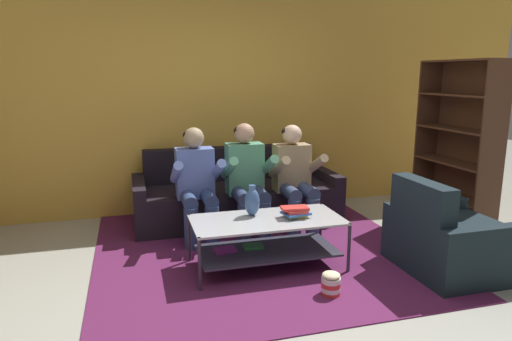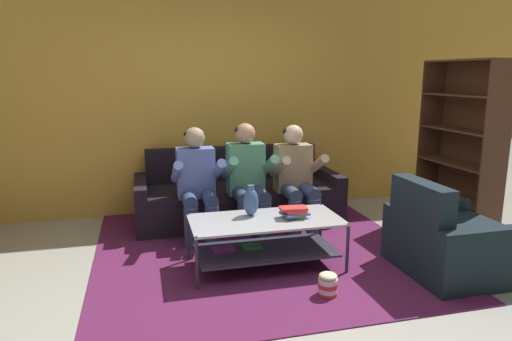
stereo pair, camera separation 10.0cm
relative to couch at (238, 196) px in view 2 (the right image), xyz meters
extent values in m
plane|color=#A9A99D|center=(-0.12, -1.93, -0.27)|extent=(16.80, 16.80, 0.00)
cube|color=gold|center=(-0.12, 0.53, 1.18)|extent=(8.40, 0.12, 2.90)
cube|color=black|center=(0.00, -0.05, -0.07)|extent=(2.04, 0.88, 0.41)
cube|color=black|center=(0.00, 0.30, 0.34)|extent=(2.04, 0.18, 0.39)
cube|color=black|center=(-1.09, -0.05, -0.01)|extent=(0.13, 0.88, 0.53)
cube|color=black|center=(1.09, -0.05, -0.01)|extent=(0.13, 0.88, 0.53)
cylinder|color=navy|center=(-0.63, -0.80, -0.07)|extent=(0.14, 0.14, 0.41)
cylinder|color=navy|center=(-0.43, -0.80, -0.07)|extent=(0.14, 0.14, 0.41)
cylinder|color=navy|center=(-0.63, -0.62, 0.18)|extent=(0.14, 0.42, 0.14)
cylinder|color=navy|center=(-0.43, -0.62, 0.18)|extent=(0.14, 0.42, 0.14)
cube|color=#5C6FB5|center=(-0.53, -0.41, 0.40)|extent=(0.38, 0.22, 0.51)
cylinder|color=#5C6FB5|center=(-0.73, -0.59, 0.45)|extent=(0.09, 0.49, 0.31)
cylinder|color=#5C6FB5|center=(-0.32, -0.59, 0.45)|extent=(0.09, 0.49, 0.31)
sphere|color=tan|center=(-0.53, -0.41, 0.76)|extent=(0.21, 0.21, 0.21)
ellipsoid|color=black|center=(-0.53, -0.39, 0.78)|extent=(0.21, 0.21, 0.13)
cylinder|color=navy|center=(-0.10, -0.80, -0.07)|extent=(0.14, 0.14, 0.41)
cylinder|color=navy|center=(0.10, -0.80, -0.07)|extent=(0.14, 0.14, 0.41)
cylinder|color=navy|center=(-0.10, -0.62, 0.18)|extent=(0.14, 0.42, 0.14)
cylinder|color=navy|center=(0.10, -0.62, 0.18)|extent=(0.14, 0.42, 0.14)
cube|color=#4F8E6C|center=(0.00, -0.41, 0.41)|extent=(0.38, 0.22, 0.54)
cylinder|color=#4F8E6C|center=(-0.20, -0.59, 0.46)|extent=(0.09, 0.49, 0.31)
cylinder|color=#4F8E6C|center=(0.20, -0.59, 0.46)|extent=(0.09, 0.49, 0.31)
sphere|color=tan|center=(0.00, -0.41, 0.78)|extent=(0.21, 0.21, 0.21)
ellipsoid|color=black|center=(0.00, -0.39, 0.81)|extent=(0.21, 0.21, 0.13)
cylinder|color=#384569|center=(0.43, -0.80, -0.07)|extent=(0.14, 0.14, 0.41)
cylinder|color=#384569|center=(0.63, -0.80, -0.07)|extent=(0.14, 0.14, 0.41)
cylinder|color=#384569|center=(0.43, -0.62, 0.18)|extent=(0.14, 0.42, 0.14)
cylinder|color=#384569|center=(0.63, -0.62, 0.18)|extent=(0.14, 0.42, 0.14)
cube|color=#9D8462|center=(0.53, -0.41, 0.39)|extent=(0.38, 0.22, 0.51)
cylinder|color=#9D8462|center=(0.32, -0.59, 0.45)|extent=(0.09, 0.49, 0.31)
cylinder|color=#9D8462|center=(0.73, -0.59, 0.45)|extent=(0.09, 0.49, 0.31)
sphere|color=beige|center=(0.53, -0.41, 0.75)|extent=(0.21, 0.21, 0.21)
ellipsoid|color=black|center=(0.53, -0.39, 0.78)|extent=(0.21, 0.21, 0.13)
cube|color=#B1B3B9|center=(-0.05, -1.39, 0.16)|extent=(1.30, 0.62, 0.02)
cube|color=#353443|center=(-0.05, -1.39, -0.12)|extent=(1.19, 0.57, 0.02)
cylinder|color=#352E3C|center=(-0.68, -1.69, -0.05)|extent=(0.03, 0.03, 0.44)
cylinder|color=#352E3C|center=(0.58, -1.69, -0.05)|extent=(0.03, 0.03, 0.44)
cylinder|color=#352E3C|center=(-0.68, -1.09, -0.05)|extent=(0.03, 0.03, 0.44)
cylinder|color=#352E3C|center=(0.58, -1.09, -0.05)|extent=(0.03, 0.03, 0.44)
cube|color=#8C2E8F|center=(-0.41, -1.34, -0.09)|extent=(0.20, 0.15, 0.03)
cube|color=#318B44|center=(-0.16, -1.33, -0.10)|extent=(0.18, 0.14, 0.02)
cube|color=#5C1E49|center=(-0.03, -0.82, -0.27)|extent=(3.00, 3.34, 0.01)
cube|color=#744764|center=(-0.03, -0.82, -0.26)|extent=(1.65, 1.84, 0.00)
ellipsoid|color=#38588E|center=(-0.15, -1.27, 0.29)|extent=(0.13, 0.13, 0.25)
cylinder|color=#38588E|center=(-0.15, -1.27, 0.42)|extent=(0.06, 0.06, 0.05)
cube|color=gold|center=(0.21, -1.41, 0.18)|extent=(0.19, 0.15, 0.03)
cube|color=#3063B9|center=(0.20, -1.42, 0.21)|extent=(0.25, 0.21, 0.02)
cube|color=#CD3837|center=(0.20, -1.42, 0.23)|extent=(0.18, 0.16, 0.03)
cube|color=red|center=(0.19, -1.42, 0.25)|extent=(0.24, 0.15, 0.02)
cube|color=#4D2E1D|center=(2.21, -0.41, 0.63)|extent=(0.32, 0.03, 1.81)
cube|color=#4D2E1D|center=(2.24, -1.39, 0.63)|extent=(0.32, 0.03, 1.81)
cube|color=#4D2E1D|center=(2.37, -0.89, 0.63)|extent=(0.05, 1.01, 1.81)
cube|color=#4D2E1D|center=(2.22, -0.90, -0.26)|extent=(0.34, 0.97, 0.02)
cube|color=#4D2E1D|center=(2.22, -0.90, 0.09)|extent=(0.34, 0.97, 0.02)
cube|color=#4D2E1D|center=(2.22, -0.90, 0.45)|extent=(0.34, 0.97, 0.02)
cube|color=#4D2E1D|center=(2.22, -0.90, 0.81)|extent=(0.34, 0.97, 0.02)
cube|color=#4D2E1D|center=(2.22, -0.90, 1.17)|extent=(0.34, 0.97, 0.02)
cube|color=#4D2E1D|center=(2.22, -0.90, 1.52)|extent=(0.34, 0.97, 0.02)
cube|color=#6E9FB9|center=(2.18, -0.45, -0.15)|extent=(0.22, 0.05, 0.21)
cube|color=#3261B1|center=(2.18, -0.50, -0.10)|extent=(0.22, 0.04, 0.30)
cube|color=gold|center=(2.19, -0.53, -0.13)|extent=(0.23, 0.04, 0.24)
cube|color=red|center=(2.21, -0.57, -0.14)|extent=(0.27, 0.03, 0.22)
cube|color=#251C2E|center=(2.18, -0.61, -0.11)|extent=(0.21, 0.05, 0.29)
cube|color=#38894F|center=(2.20, -0.67, -0.11)|extent=(0.24, 0.06, 0.29)
cube|color=orange|center=(2.21, -0.72, -0.10)|extent=(0.27, 0.05, 0.30)
cube|color=#7A9CAB|center=(2.22, -0.77, -0.12)|extent=(0.27, 0.03, 0.26)
cube|color=black|center=(2.19, -0.82, -0.13)|extent=(0.22, 0.05, 0.24)
cube|color=#18242B|center=(1.47, -1.88, -0.06)|extent=(0.84, 0.68, 0.42)
cube|color=#18242B|center=(1.13, -1.88, 0.34)|extent=(0.16, 0.67, 0.39)
cube|color=#18242B|center=(1.47, -2.27, -0.01)|extent=(0.84, 0.11, 0.52)
cube|color=#18242B|center=(1.46, -1.49, -0.01)|extent=(0.84, 0.11, 0.52)
cylinder|color=red|center=(0.26, -2.03, -0.25)|extent=(0.15, 0.15, 0.04)
cylinder|color=white|center=(0.26, -2.03, -0.22)|extent=(0.15, 0.15, 0.04)
cylinder|color=red|center=(0.26, -2.03, -0.18)|extent=(0.15, 0.15, 0.04)
cylinder|color=white|center=(0.26, -2.03, -0.14)|extent=(0.15, 0.15, 0.04)
ellipsoid|color=beige|center=(0.26, -2.03, -0.11)|extent=(0.14, 0.14, 0.05)
camera|label=1|loc=(-1.15, -4.97, 1.39)|focal=32.00mm
camera|label=2|loc=(-1.05, -4.99, 1.39)|focal=32.00mm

